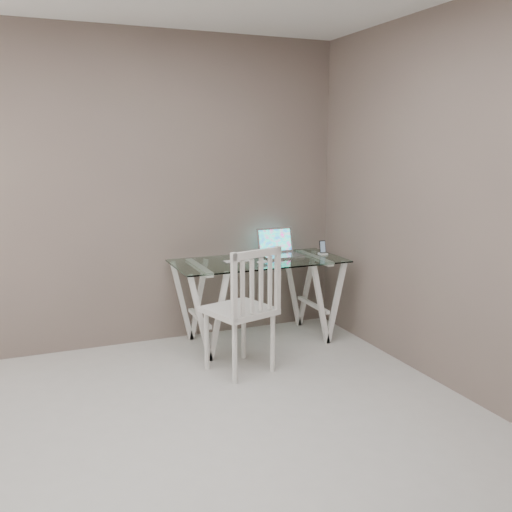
{
  "coord_description": "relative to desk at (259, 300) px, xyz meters",
  "views": [
    {
      "loc": [
        -0.79,
        -2.67,
        1.74
      ],
      "look_at": [
        0.96,
        1.55,
        0.85
      ],
      "focal_mm": 40.0,
      "sensor_mm": 36.0,
      "label": 1
    }
  ],
  "objects": [
    {
      "name": "keyboard",
      "position": [
        -0.19,
        0.02,
        0.37
      ],
      "size": [
        0.25,
        0.11,
        0.01
      ],
      "primitive_type": "cube",
      "color": "silver",
      "rests_on": "desk"
    },
    {
      "name": "laptop",
      "position": [
        0.26,
        0.14,
        0.42
      ],
      "size": [
        0.35,
        0.3,
        0.24
      ],
      "color": "#B4B4B8",
      "rests_on": "desk"
    },
    {
      "name": "phone_dock",
      "position": [
        0.65,
        0.02,
        0.4
      ],
      "size": [
        0.07,
        0.07,
        0.13
      ],
      "color": "white",
      "rests_on": "desk"
    },
    {
      "name": "mouse",
      "position": [
        -0.03,
        -0.15,
        0.38
      ],
      "size": [
        0.1,
        0.06,
        0.03
      ],
      "primitive_type": "ellipsoid",
      "color": "silver",
      "rests_on": "desk"
    },
    {
      "name": "chair",
      "position": [
        -0.37,
        -0.64,
        0.17
      ],
      "size": [
        0.57,
        0.57,
        1.0
      ],
      "rotation": [
        0.0,
        0.0,
        0.29
      ],
      "color": "silver",
      "rests_on": "ground"
    },
    {
      "name": "room",
      "position": [
        -1.17,
        -1.83,
        1.33
      ],
      "size": [
        4.5,
        4.52,
        2.71
      ],
      "color": "#B2AFAA",
      "rests_on": "ground"
    },
    {
      "name": "desk",
      "position": [
        0.0,
        0.0,
        0.0
      ],
      "size": [
        1.5,
        0.7,
        0.75
      ],
      "color": "silver",
      "rests_on": "ground"
    }
  ]
}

